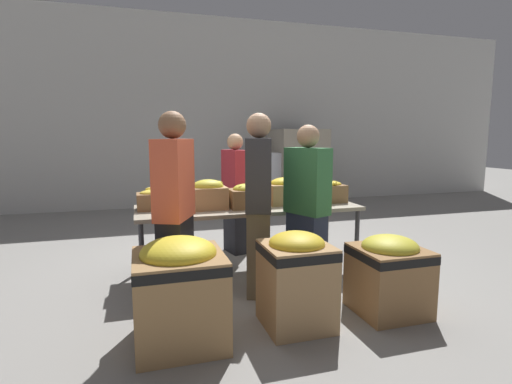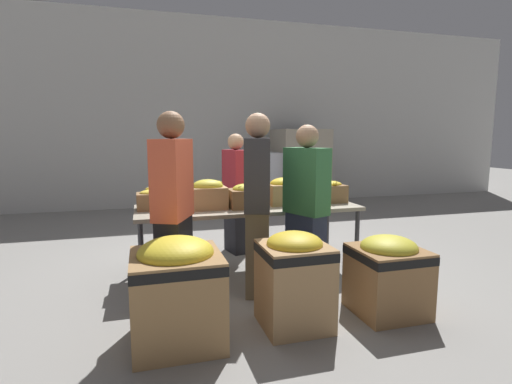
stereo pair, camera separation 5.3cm
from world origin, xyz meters
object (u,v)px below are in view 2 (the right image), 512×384
sorting_table (248,210)px  banana_box_3 (286,191)px  banana_box_0 (158,199)px  volunteer_1 (173,214)px  volunteer_3 (258,206)px  donation_bin_0 (177,287)px  volunteer_0 (306,210)px  banana_box_4 (327,191)px  volunteer_2 (236,194)px  banana_box_1 (208,194)px  pallet_stack_0 (300,169)px  donation_bin_2 (388,272)px  pallet_stack_1 (267,181)px  banana_box_2 (247,196)px  donation_bin_1 (294,277)px

sorting_table → banana_box_3: (0.45, 0.01, 0.20)m
banana_box_0 → volunteer_1: size_ratio=0.25×
sorting_table → volunteer_3: size_ratio=1.40×
donation_bin_0 → volunteer_0: bearing=27.7°
banana_box_3 → volunteer_3: bearing=-129.5°
banana_box_4 → volunteer_2: size_ratio=0.26×
banana_box_1 → banana_box_4: size_ratio=0.95×
sorting_table → banana_box_4: (0.95, -0.00, 0.18)m
sorting_table → pallet_stack_0: 4.30m
sorting_table → donation_bin_2: bearing=-57.3°
volunteer_1 → volunteer_3: 0.81m
donation_bin_0 → donation_bin_2: 1.77m
banana_box_4 → volunteer_3: bearing=-148.8°
banana_box_4 → sorting_table: bearing=179.8°
pallet_stack_0 → banana_box_4: bearing=-107.7°
sorting_table → donation_bin_0: 1.66m
pallet_stack_1 → donation_bin_2: bearing=-96.2°
banana_box_2 → donation_bin_2: size_ratio=0.57×
volunteer_1 → pallet_stack_0: volunteer_1 is taller
banana_box_0 → donation_bin_0: size_ratio=0.54×
volunteer_0 → donation_bin_1: volunteer_0 is taller
volunteer_0 → pallet_stack_0: bearing=-44.8°
banana_box_0 → donation_bin_2: (1.84, -1.44, -0.50)m
volunteer_2 → banana_box_2: bearing=-18.3°
banana_box_3 → volunteer_3: volunteer_3 is taller
donation_bin_2 → banana_box_4: bearing=86.8°
banana_box_4 → volunteer_2: bearing=138.9°
volunteer_2 → donation_bin_2: 2.33m
pallet_stack_1 → volunteer_3: bearing=-108.8°
banana_box_0 → volunteer_2: size_ratio=0.28×
volunteer_0 → banana_box_2: bearing=14.0°
banana_box_2 → donation_bin_2: bearing=-54.3°
banana_box_0 → pallet_stack_1: 4.41m
donation_bin_2 → volunteer_2: bearing=111.1°
donation_bin_1 → donation_bin_2: bearing=0.0°
banana_box_0 → pallet_stack_0: (3.10, 3.65, -0.05)m
banana_box_1 → pallet_stack_0: size_ratio=0.24×
volunteer_2 → donation_bin_0: 2.37m
donation_bin_1 → banana_box_4: bearing=55.6°
donation_bin_1 → pallet_stack_0: pallet_stack_0 is taller
donation_bin_2 → pallet_stack_0: bearing=76.0°
volunteer_0 → donation_bin_0: volunteer_0 is taller
banana_box_2 → volunteer_2: 0.89m
banana_box_0 → banana_box_3: bearing=-2.7°
banana_box_4 → donation_bin_2: size_ratio=0.60×
volunteer_2 → donation_bin_0: bearing=-36.7°
donation_bin_0 → pallet_stack_1: 5.64m
volunteer_3 → banana_box_2: bearing=14.6°
banana_box_4 → pallet_stack_0: bearing=72.3°
volunteer_2 → banana_box_0: bearing=-68.0°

